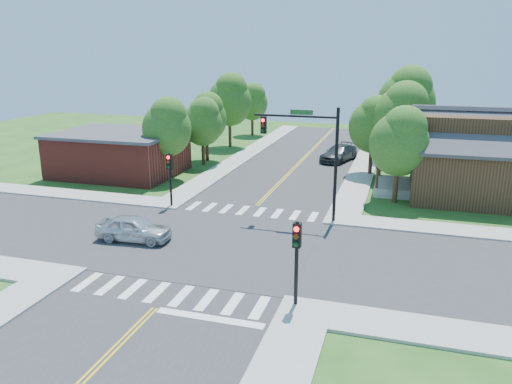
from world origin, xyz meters
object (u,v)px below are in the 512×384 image
(car_dgrey, at_px, (339,154))
(house_ne, at_px, (484,153))
(signal_pole_se, at_px, (297,248))
(signal_pole_nw, at_px, (170,170))
(signal_mast_ne, at_px, (309,145))
(car_silver, at_px, (134,229))

(car_dgrey, bearing_deg, house_ne, -22.02)
(signal_pole_se, bearing_deg, signal_pole_nw, 135.00)
(signal_pole_se, bearing_deg, car_dgrey, 94.08)
(signal_pole_nw, height_order, car_dgrey, signal_pole_nw)
(car_dgrey, bearing_deg, signal_pole_se, -68.30)
(signal_mast_ne, relative_size, car_dgrey, 1.27)
(house_ne, height_order, car_silver, house_ne)
(house_ne, distance_m, car_dgrey, 15.29)
(car_dgrey, bearing_deg, signal_mast_ne, -71.08)
(signal_mast_ne, distance_m, house_ne, 14.23)
(signal_mast_ne, xyz_separation_m, house_ne, (11.19, 8.65, -1.52))
(signal_pole_nw, distance_m, house_ne, 22.45)
(signal_mast_ne, height_order, car_silver, signal_mast_ne)
(signal_mast_ne, distance_m, car_dgrey, 18.72)
(signal_mast_ne, relative_size, house_ne, 0.55)
(signal_pole_nw, distance_m, car_dgrey, 20.50)
(signal_pole_se, relative_size, house_ne, 0.29)
(car_silver, bearing_deg, signal_pole_nw, 3.75)
(signal_pole_nw, xyz_separation_m, car_dgrey, (9.10, 18.28, -1.90))
(signal_pole_nw, height_order, house_ne, house_ne)
(car_silver, relative_size, car_dgrey, 0.77)
(signal_pole_nw, relative_size, house_ne, 0.29)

